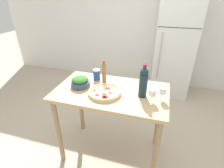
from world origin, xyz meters
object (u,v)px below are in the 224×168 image
pepper_mill (104,72)px  wine_bottle (143,82)px  homemade_pizza (105,92)px  refrigerator (174,47)px  wine_glass_far (163,91)px  salad_bowl (80,82)px  salt_canister (97,75)px  wine_glass_near (153,93)px

pepper_mill → wine_bottle: bearing=-20.9°
homemade_pizza → refrigerator: bearing=69.5°
wine_bottle → wine_glass_far: 0.20m
refrigerator → salad_bowl: size_ratio=8.90×
wine_glass_far → salad_bowl: (-0.87, 0.03, -0.04)m
refrigerator → salt_canister: bearing=-119.2°
refrigerator → salt_canister: refrigerator is taller
wine_glass_far → wine_bottle: bearing=174.5°
wine_glass_far → salad_bowl: wine_glass_far is taller
salt_canister → homemade_pizza: bearing=-55.5°
refrigerator → salt_canister: size_ratio=14.10×
wine_bottle → salt_canister: bearing=159.4°
refrigerator → salad_bowl: bearing=-119.2°
pepper_mill → homemade_pizza: (0.09, -0.24, -0.11)m
wine_glass_far → homemade_pizza: 0.57m
wine_glass_far → pepper_mill: 0.68m
pepper_mill → homemade_pizza: size_ratio=0.79×
refrigerator → homemade_pizza: size_ratio=5.43×
wine_glass_far → homemade_pizza: (-0.56, -0.05, -0.08)m
salad_bowl → homemade_pizza: size_ratio=0.61×
wine_glass_far → homemade_pizza: size_ratio=0.40×
refrigerator → wine_glass_far: 1.85m
wine_bottle → homemade_pizza: wine_bottle is taller
wine_bottle → salad_bowl: (-0.68, 0.01, -0.10)m
wine_bottle → salt_canister: 0.61m
refrigerator → wine_glass_near: size_ratio=13.48×
refrigerator → pepper_mill: 1.83m
wine_glass_near → homemade_pizza: wine_glass_near is taller
wine_glass_near → salt_canister: size_ratio=1.05×
wine_glass_near → salt_canister: 0.73m
refrigerator → wine_glass_near: bearing=-97.1°
refrigerator → wine_glass_near: (-0.24, -1.90, 0.09)m
wine_glass_far → pepper_mill: bearing=163.4°
wine_glass_near → pepper_mill: size_ratio=0.51×
salt_canister → wine_glass_near: bearing=-23.6°
wine_bottle → pepper_mill: wine_bottle is taller
wine_glass_far → pepper_mill: pepper_mill is taller
refrigerator → wine_bottle: size_ratio=5.41×
wine_bottle → homemade_pizza: 0.40m
wine_glass_far → salad_bowl: bearing=178.2°
wine_bottle → homemade_pizza: (-0.37, -0.07, -0.14)m
wine_glass_near → wine_glass_far: 0.11m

